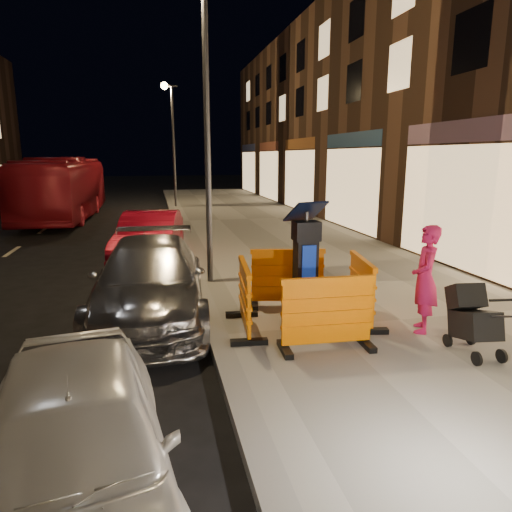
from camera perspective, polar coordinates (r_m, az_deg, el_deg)
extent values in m
plane|color=black|center=(6.96, -4.74, -10.94)|extent=(120.00, 120.00, 0.00)
cube|color=gray|center=(7.88, 17.65, -8.09)|extent=(6.00, 60.00, 0.15)
cube|color=slate|center=(6.94, -4.75, -10.37)|extent=(0.30, 60.00, 0.15)
cube|color=black|center=(7.05, 6.19, -1.51)|extent=(0.65, 0.65, 1.84)
cube|color=orange|center=(6.31, 8.87, -7.13)|extent=(1.34, 0.60, 1.03)
cube|color=orange|center=(8.02, 3.96, -2.73)|extent=(1.39, 0.77, 1.03)
cube|color=orange|center=(6.92, -1.40, -5.20)|extent=(0.67, 1.36, 1.03)
cube|color=orange|center=(7.50, 13.03, -4.11)|extent=(0.75, 1.39, 1.03)
imported|color=#A1A1A5|center=(8.26, -12.90, -7.41)|extent=(2.07, 4.64, 1.32)
imported|color=maroon|center=(12.39, -12.96, -0.75)|extent=(1.97, 4.17, 1.32)
imported|color=maroon|center=(22.12, -22.58, 4.33)|extent=(2.45, 9.71, 2.69)
imported|color=#B7164E|center=(7.24, 20.38, -2.72)|extent=(0.62, 0.70, 1.63)
cube|color=black|center=(6.76, 25.71, -7.38)|extent=(0.57, 0.79, 0.92)
cylinder|color=#3F3F44|center=(9.41, -6.12, 14.76)|extent=(0.12, 0.12, 6.00)
cylinder|color=#3F3F44|center=(24.37, -10.24, 13.18)|extent=(0.12, 0.12, 6.00)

